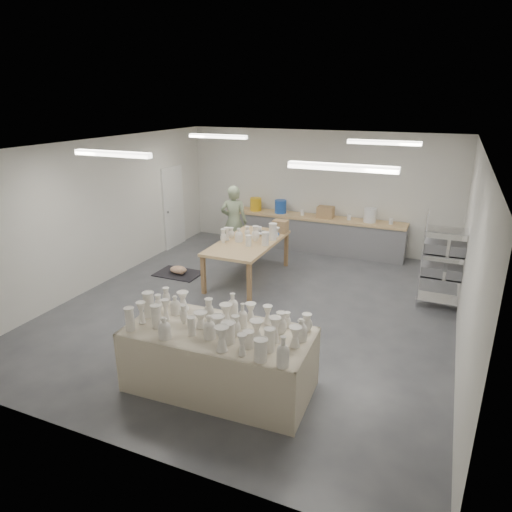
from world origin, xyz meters
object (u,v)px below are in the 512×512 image
at_px(drying_table, 220,357).
at_px(work_table, 252,240).
at_px(red_stool, 239,243).
at_px(potter, 234,222).

bearing_deg(drying_table, work_table, 105.36).
bearing_deg(red_stool, work_table, -54.61).
xyz_separation_m(drying_table, work_table, (-1.22, 3.87, 0.38)).
distance_m(work_table, red_stool, 1.74).
bearing_deg(work_table, drying_table, -72.87).
bearing_deg(potter, red_stool, -103.74).
distance_m(potter, red_stool, 0.67).
height_order(drying_table, work_table, drying_table).
height_order(drying_table, potter, potter).
relative_size(work_table, potter, 1.28).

